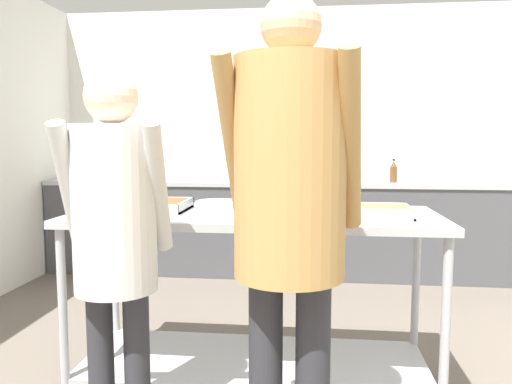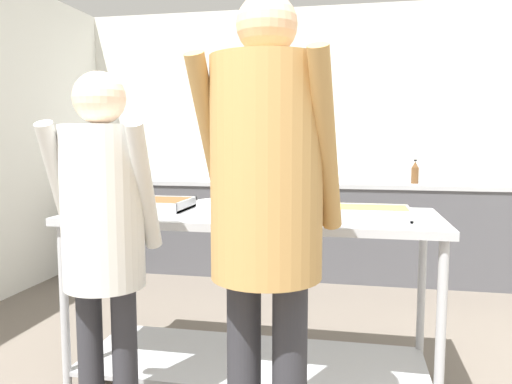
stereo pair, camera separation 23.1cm
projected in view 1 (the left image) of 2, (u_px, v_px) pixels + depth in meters
The scene contains 10 objects.
wall_rear at pixel (296, 139), 5.19m from camera, with size 5.01×0.06×2.65m.
back_counter at pixel (294, 227), 4.91m from camera, with size 4.85×0.65×0.92m.
serving_counter at pixel (254, 269), 2.66m from camera, with size 1.92×0.75×0.94m.
serving_tray_roast at pixel (149, 205), 2.73m from camera, with size 0.42×0.34×0.05m.
plate_stack at pixel (217, 205), 2.75m from camera, with size 0.25×0.25×0.05m.
sauce_pan at pixel (286, 202), 2.76m from camera, with size 0.43×0.29×0.08m.
serving_tray_vegetables at pixel (371, 211), 2.50m from camera, with size 0.39×0.27×0.05m.
guest_serving_left at pixel (115, 224), 1.98m from camera, with size 0.45×0.35×1.59m.
guest_serving_right at pixel (290, 197), 1.76m from camera, with size 0.53×0.40×1.81m.
water_bottle at pixel (394, 172), 4.67m from camera, with size 0.07×0.07×0.22m.
Camera 1 is at (0.16, -1.17, 1.32)m, focal length 35.00 mm.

